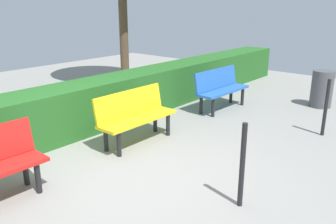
# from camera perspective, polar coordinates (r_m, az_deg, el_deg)

# --- Properties ---
(ground_plane) EXTENTS (17.14, 17.14, 0.00)m
(ground_plane) POSITION_cam_1_polar(r_m,az_deg,el_deg) (4.70, -7.82, -11.06)
(ground_plane) COLOR gray
(bench_blue) EXTENTS (1.45, 0.51, 0.86)m
(bench_blue) POSITION_cam_1_polar(r_m,az_deg,el_deg) (7.63, 8.51, 4.02)
(bench_blue) COLOR blue
(bench_blue) RESTS_ON ground_plane
(bench_yellow) EXTENTS (1.44, 0.46, 0.86)m
(bench_yellow) POSITION_cam_1_polar(r_m,az_deg,el_deg) (5.74, -5.39, -0.36)
(bench_yellow) COLOR yellow
(bench_yellow) RESTS_ON ground_plane
(hedge_row) EXTENTS (13.14, 0.79, 0.86)m
(hedge_row) POSITION_cam_1_polar(r_m,az_deg,el_deg) (6.59, -12.14, 1.22)
(hedge_row) COLOR #266023
(hedge_row) RESTS_ON ground_plane
(railing_post_near) EXTENTS (0.06, 0.06, 1.00)m
(railing_post_near) POSITION_cam_1_polar(r_m,az_deg,el_deg) (6.58, 24.28, 0.64)
(railing_post_near) COLOR black
(railing_post_near) RESTS_ON ground_plane
(railing_post_mid) EXTENTS (0.06, 0.06, 1.00)m
(railing_post_mid) POSITION_cam_1_polar(r_m,az_deg,el_deg) (4.01, 11.98, -8.53)
(railing_post_mid) COLOR black
(railing_post_mid) RESTS_ON ground_plane
(trash_bin) EXTENTS (0.46, 0.46, 0.81)m
(trash_bin) POSITION_cam_1_polar(r_m,az_deg,el_deg) (8.43, 23.74, 3.47)
(trash_bin) COLOR #4C4C51
(trash_bin) RESTS_ON ground_plane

